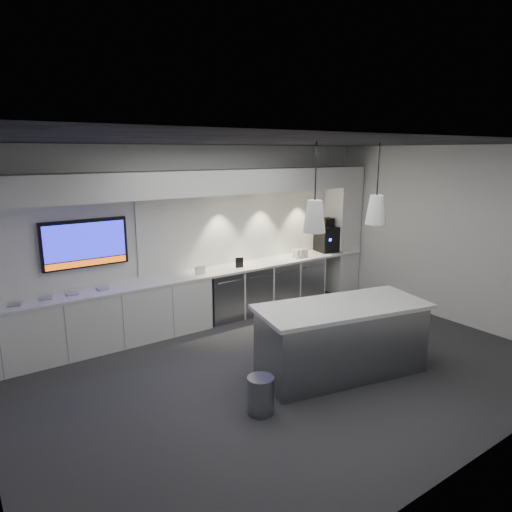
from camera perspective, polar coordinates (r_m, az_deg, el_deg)
floor at (r=6.42m, az=3.88°, el=-13.88°), size 7.00×7.00×0.00m
ceiling at (r=5.73m, az=4.35°, el=13.99°), size 7.00×7.00×0.00m
wall_back at (r=7.95m, az=-7.32°, el=2.74°), size 7.00×0.00×7.00m
wall_front at (r=4.34m, az=25.53°, el=-7.07°), size 7.00×0.00×7.00m
wall_right at (r=8.51m, az=22.77°, el=2.49°), size 0.00×7.00×7.00m
back_counter at (r=7.80m, az=-6.07°, el=-2.09°), size 6.80×0.65×0.04m
left_base_cabinets at (r=7.30m, az=-18.18°, el=-7.45°), size 3.30×0.63×0.86m
fridge_unit_a at (r=8.05m, az=-4.44°, el=-4.96°), size 0.60×0.61×0.85m
fridge_unit_b at (r=8.37m, az=-0.72°, el=-4.21°), size 0.60×0.61×0.85m
fridge_unit_c at (r=8.73m, az=2.71°, el=-3.51°), size 0.60×0.61×0.85m
fridge_unit_d at (r=9.11m, az=5.85°, el=-2.86°), size 0.60×0.61×0.85m
backsplash at (r=8.54m, az=-0.11°, el=3.88°), size 4.60×0.03×1.30m
soffit at (r=7.58m, az=-6.44°, el=9.13°), size 6.90×0.60×0.40m
column at (r=9.65m, az=10.66°, el=3.20°), size 0.55×0.55×2.60m
wall_tv at (r=7.22m, az=-20.58°, el=1.47°), size 1.25×0.07×0.72m
island at (r=6.20m, az=10.61°, el=-10.15°), size 2.41×1.42×0.96m
bin at (r=5.36m, az=0.58°, el=-16.97°), size 0.36×0.36×0.43m
coffee_machine at (r=9.39m, az=8.86°, el=2.26°), size 0.44×0.60×0.69m
sign_black at (r=8.00m, az=-2.09°, el=-0.83°), size 0.14×0.06×0.18m
sign_white at (r=7.62m, az=-7.01°, el=-1.78°), size 0.18×0.04×0.14m
cup_cluster at (r=8.81m, az=5.52°, el=0.33°), size 0.30×0.19×0.16m
tray_a at (r=6.87m, az=-27.86°, el=-5.35°), size 0.20×0.20×0.02m
tray_b at (r=6.98m, az=-24.75°, el=-4.78°), size 0.19×0.19×0.02m
tray_c at (r=7.04m, az=-21.99°, el=-4.37°), size 0.18×0.18×0.02m
tray_d at (r=7.14m, az=-18.63°, el=-3.86°), size 0.16×0.16×0.02m
pendant_left at (r=5.40m, az=7.33°, el=4.98°), size 0.27×0.27×1.08m
pendant_right at (r=6.16m, az=14.78°, el=5.63°), size 0.27×0.27×1.08m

